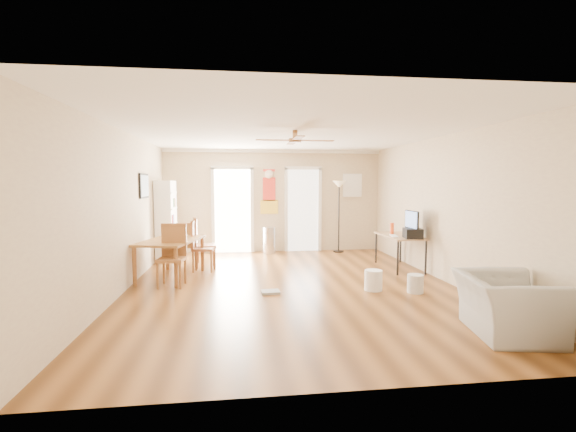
{
  "coord_description": "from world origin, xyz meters",
  "views": [
    {
      "loc": [
        -0.9,
        -6.63,
        1.75
      ],
      "look_at": [
        0.0,
        0.6,
        1.15
      ],
      "focal_mm": 24.77,
      "sensor_mm": 36.0,
      "label": 1
    }
  ],
  "objects": [
    {
      "name": "floor",
      "position": [
        0.0,
        0.0,
        0.0
      ],
      "size": [
        7.0,
        7.0,
        0.0
      ],
      "primitive_type": "plane",
      "color": "brown",
      "rests_on": "ground"
    },
    {
      "name": "ceiling",
      "position": [
        0.0,
        0.0,
        2.6
      ],
      "size": [
        5.5,
        7.0,
        0.0
      ],
      "primitive_type": null,
      "color": "silver",
      "rests_on": "floor"
    },
    {
      "name": "wall_back",
      "position": [
        0.0,
        3.5,
        1.3
      ],
      "size": [
        5.5,
        0.04,
        2.6
      ],
      "primitive_type": null,
      "color": "beige",
      "rests_on": "floor"
    },
    {
      "name": "wall_front",
      "position": [
        0.0,
        -3.5,
        1.3
      ],
      "size": [
        5.5,
        0.04,
        2.6
      ],
      "primitive_type": null,
      "color": "beige",
      "rests_on": "floor"
    },
    {
      "name": "wall_left",
      "position": [
        -2.75,
        0.0,
        1.3
      ],
      "size": [
        0.04,
        7.0,
        2.6
      ],
      "primitive_type": null,
      "color": "beige",
      "rests_on": "floor"
    },
    {
      "name": "wall_right",
      "position": [
        2.75,
        0.0,
        1.3
      ],
      "size": [
        0.04,
        7.0,
        2.6
      ],
      "primitive_type": null,
      "color": "beige",
      "rests_on": "floor"
    },
    {
      "name": "crown_molding",
      "position": [
        0.0,
        0.0,
        2.56
      ],
      "size": [
        5.5,
        7.0,
        0.08
      ],
      "primitive_type": null,
      "color": "white",
      "rests_on": "wall_back"
    },
    {
      "name": "kitchen_doorway",
      "position": [
        -1.05,
        3.48,
        1.05
      ],
      "size": [
        0.9,
        0.1,
        2.1
      ],
      "primitive_type": null,
      "color": "white",
      "rests_on": "wall_back"
    },
    {
      "name": "bathroom_doorway",
      "position": [
        0.75,
        3.48,
        1.05
      ],
      "size": [
        0.8,
        0.1,
        2.1
      ],
      "primitive_type": null,
      "color": "white",
      "rests_on": "wall_back"
    },
    {
      "name": "wall_decal",
      "position": [
        -0.13,
        3.48,
        1.55
      ],
      "size": [
        0.46,
        0.03,
        1.1
      ],
      "primitive_type": "cube",
      "color": "red",
      "rests_on": "wall_back"
    },
    {
      "name": "ac_grille",
      "position": [
        2.05,
        3.47,
        1.7
      ],
      "size": [
        0.5,
        0.04,
        0.6
      ],
      "primitive_type": "cube",
      "color": "white",
      "rests_on": "wall_back"
    },
    {
      "name": "framed_poster",
      "position": [
        -2.73,
        1.4,
        1.7
      ],
      "size": [
        0.04,
        0.66,
        0.48
      ],
      "primitive_type": "cube",
      "color": "black",
      "rests_on": "wall_left"
    },
    {
      "name": "ceiling_fan",
      "position": [
        0.0,
        -0.3,
        2.43
      ],
      "size": [
        1.24,
        1.24,
        0.2
      ],
      "primitive_type": null,
      "color": "#593819",
      "rests_on": "ceiling"
    },
    {
      "name": "bookshelf",
      "position": [
        -2.55,
        2.67,
        0.9
      ],
      "size": [
        0.56,
        0.88,
        1.81
      ],
      "primitive_type": null,
      "rotation": [
        0.0,
        0.0,
        0.27
      ],
      "color": "white",
      "rests_on": "floor"
    },
    {
      "name": "dining_table",
      "position": [
        -2.15,
        0.84,
        0.36
      ],
      "size": [
        1.18,
        1.6,
        0.71
      ],
      "primitive_type": null,
      "rotation": [
        0.0,
        0.0,
        -0.25
      ],
      "color": "olive",
      "rests_on": "floor"
    },
    {
      "name": "dining_chair_right_a",
      "position": [
        -1.6,
        1.63,
        0.52
      ],
      "size": [
        0.48,
        0.48,
        1.05
      ],
      "primitive_type": null,
      "rotation": [
        0.0,
        0.0,
        1.7
      ],
      "color": "#955630",
      "rests_on": "floor"
    },
    {
      "name": "dining_chair_right_b",
      "position": [
        -1.6,
        1.38,
        0.5
      ],
      "size": [
        0.46,
        0.46,
        1.01
      ],
      "primitive_type": null,
      "rotation": [
        0.0,
        0.0,
        1.45
      ],
      "color": "#A46634",
      "rests_on": "floor"
    },
    {
      "name": "dining_chair_near",
      "position": [
        -2.04,
        0.22,
        0.52
      ],
      "size": [
        0.47,
        0.47,
        1.05
      ],
      "primitive_type": null,
      "rotation": [
        0.0,
        0.0,
        -0.1
      ],
      "color": "#A96836",
      "rests_on": "floor"
    },
    {
      "name": "dining_chair_far",
      "position": [
        -1.99,
        2.08,
        0.45
      ],
      "size": [
        0.46,
        0.46,
        0.91
      ],
      "primitive_type": null,
      "rotation": [
        0.0,
        0.0,
        2.88
      ],
      "color": "olive",
      "rests_on": "floor"
    },
    {
      "name": "trash_can",
      "position": [
        -0.15,
        3.16,
        0.33
      ],
      "size": [
        0.32,
        0.32,
        0.66
      ],
      "primitive_type": "cylinder",
      "rotation": [
        0.0,
        0.0,
        -0.05
      ],
      "color": "silver",
      "rests_on": "floor"
    },
    {
      "name": "torchiere_lamp",
      "position": [
        1.63,
        3.19,
        0.91
      ],
      "size": [
        0.4,
        0.4,
        1.81
      ],
      "primitive_type": null,
      "rotation": [
        0.0,
        0.0,
        0.19
      ],
      "color": "black",
      "rests_on": "floor"
    },
    {
      "name": "computer_desk",
      "position": [
        2.38,
        1.12,
        0.34
      ],
      "size": [
        0.64,
        1.28,
        0.69
      ],
      "primitive_type": null,
      "color": "#A27F58",
      "rests_on": "floor"
    },
    {
      "name": "imac",
      "position": [
        2.47,
        0.76,
        0.95
      ],
      "size": [
        0.1,
        0.57,
        0.53
      ],
      "primitive_type": null,
      "rotation": [
        0.0,
        0.0,
        0.04
      ],
      "color": "black",
      "rests_on": "computer_desk"
    },
    {
      "name": "keyboard",
      "position": [
        2.2,
        0.98,
        0.69
      ],
      "size": [
        0.19,
        0.38,
        0.01
      ],
      "primitive_type": "cube",
      "rotation": [
        0.0,
        0.0,
        -0.2
      ],
      "color": "white",
      "rests_on": "computer_desk"
    },
    {
      "name": "printer",
      "position": [
        2.45,
        0.66,
        0.78
      ],
      "size": [
        0.38,
        0.42,
        0.19
      ],
      "primitive_type": "cube",
      "rotation": [
        0.0,
        0.0,
        -0.18
      ],
      "color": "black",
      "rests_on": "computer_desk"
    },
    {
      "name": "orange_bottle",
      "position": [
        2.3,
        1.34,
        0.8
      ],
      "size": [
        0.1,
        0.1,
        0.23
      ],
      "primitive_type": "cylinder",
      "rotation": [
        0.0,
        0.0,
        -0.34
      ],
      "color": "#F64C15",
      "rests_on": "computer_desk"
    },
    {
      "name": "wastebasket_a",
      "position": [
        1.28,
        -0.46,
        0.17
      ],
      "size": [
        0.35,
        0.35,
        0.33
      ],
      "primitive_type": "cylinder",
      "rotation": [
        0.0,
        0.0,
        -0.27
      ],
      "color": "white",
      "rests_on": "floor"
    },
    {
      "name": "wastebasket_b",
      "position": [
        1.9,
        -0.68,
        0.15
      ],
      "size": [
        0.26,
        0.26,
        0.29
      ],
      "primitive_type": "cylinder",
      "rotation": [
        0.0,
        0.0,
        0.02
      ],
      "color": "silver",
      "rests_on": "floor"
    },
    {
      "name": "floor_cloth",
      "position": [
        -0.41,
        -0.43,
        0.02
      ],
      "size": [
        0.3,
        0.25,
        0.04
      ],
      "primitive_type": "cube",
      "rotation": [
        0.0,
        0.0,
        0.06
      ],
      "color": "#9D9D98",
      "rests_on": "floor"
    },
    {
      "name": "armchair",
      "position": [
        2.15,
        -2.49,
        0.34
      ],
      "size": [
        1.1,
        1.21,
        0.69
      ],
      "primitive_type": "imported",
      "rotation": [
        0.0,
        0.0,
        1.39
      ],
      "color": "#A5A4A0",
      "rests_on": "floor"
    }
  ]
}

